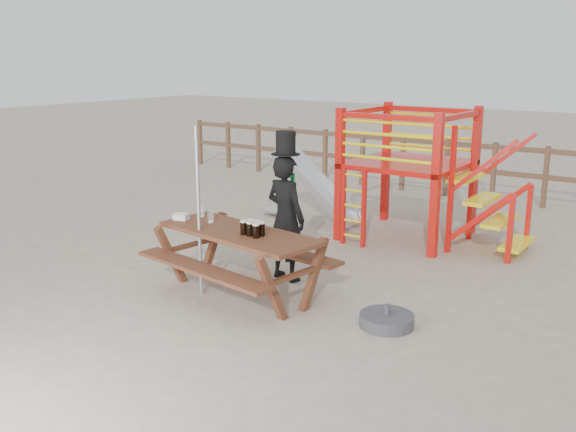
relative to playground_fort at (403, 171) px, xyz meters
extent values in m
plane|color=#B7A48E|center=(-0.12, -3.58, -1.07)|extent=(60.00, 60.00, 0.00)
cube|color=brown|center=(-0.12, 3.42, 0.03)|extent=(15.00, 0.06, 0.10)
cube|color=brown|center=(-0.12, 3.42, -0.47)|extent=(15.00, 0.06, 0.10)
cube|color=brown|center=(-7.62, 3.42, -0.47)|extent=(0.09, 0.09, 1.20)
cube|color=brown|center=(-6.62, 3.42, -0.47)|extent=(0.09, 0.09, 1.20)
cube|color=brown|center=(-5.62, 3.42, -0.47)|extent=(0.09, 0.09, 1.20)
cube|color=brown|center=(-4.62, 3.42, -0.47)|extent=(0.09, 0.09, 1.20)
cube|color=brown|center=(-3.62, 3.42, -0.47)|extent=(0.09, 0.09, 1.20)
cube|color=brown|center=(-2.62, 3.42, -0.47)|extent=(0.09, 0.09, 1.20)
cube|color=brown|center=(-1.62, 3.42, -0.47)|extent=(0.09, 0.09, 1.20)
cube|color=brown|center=(-0.62, 3.42, -0.47)|extent=(0.09, 0.09, 1.20)
cube|color=brown|center=(0.38, 3.42, -0.47)|extent=(0.09, 0.09, 1.20)
cube|color=brown|center=(1.38, 3.42, -0.47)|extent=(0.09, 0.09, 1.20)
cube|color=red|center=(-0.72, -0.78, -0.02)|extent=(0.12, 0.12, 2.10)
cube|color=red|center=(0.88, -0.78, -0.02)|extent=(0.12, 0.12, 2.10)
cube|color=red|center=(-0.72, 0.82, -0.02)|extent=(0.12, 0.12, 2.10)
cube|color=red|center=(0.88, 0.82, -0.02)|extent=(0.12, 0.12, 2.10)
cube|color=red|center=(0.08, 0.02, 0.13)|extent=(1.72, 1.72, 0.08)
cube|color=red|center=(0.08, -0.78, 0.93)|extent=(1.60, 0.08, 0.08)
cube|color=red|center=(0.08, 0.82, 0.93)|extent=(1.60, 0.08, 0.08)
cube|color=red|center=(-0.72, 0.02, 0.93)|extent=(0.08, 1.60, 0.08)
cube|color=red|center=(0.88, 0.02, 0.93)|extent=(0.08, 1.60, 0.08)
cylinder|color=yellow|center=(0.08, -0.78, 0.31)|extent=(1.50, 0.05, 0.05)
cylinder|color=yellow|center=(0.08, 0.82, 0.31)|extent=(1.50, 0.05, 0.05)
cylinder|color=yellow|center=(0.08, -0.78, 0.49)|extent=(1.50, 0.05, 0.05)
cylinder|color=yellow|center=(0.08, 0.82, 0.49)|extent=(1.50, 0.05, 0.05)
cylinder|color=yellow|center=(0.08, -0.78, 0.67)|extent=(1.50, 0.05, 0.05)
cylinder|color=yellow|center=(0.08, 0.82, 0.67)|extent=(1.50, 0.05, 0.05)
cylinder|color=yellow|center=(0.08, -0.78, 0.85)|extent=(1.50, 0.05, 0.05)
cylinder|color=yellow|center=(0.08, 0.82, 0.85)|extent=(1.50, 0.05, 0.05)
cube|color=red|center=(-0.55, -0.93, -0.47)|extent=(0.06, 0.06, 1.20)
cube|color=red|center=(-0.19, -0.93, -0.47)|extent=(0.06, 0.06, 1.20)
cylinder|color=yellow|center=(-0.37, -0.93, -0.92)|extent=(0.36, 0.04, 0.04)
cylinder|color=yellow|center=(-0.37, -0.93, -0.68)|extent=(0.36, 0.04, 0.04)
cylinder|color=yellow|center=(-0.37, -0.93, -0.44)|extent=(0.36, 0.04, 0.04)
cylinder|color=yellow|center=(-0.37, -0.93, -0.20)|extent=(0.36, 0.04, 0.04)
cylinder|color=yellow|center=(-0.37, -0.93, 0.04)|extent=(0.36, 0.04, 0.04)
cube|color=yellow|center=(1.03, 0.02, 0.01)|extent=(0.30, 0.90, 0.06)
cube|color=yellow|center=(1.31, 0.02, -0.29)|extent=(0.30, 0.90, 0.06)
cube|color=yellow|center=(1.59, 0.02, -0.59)|extent=(0.30, 0.90, 0.06)
cube|color=yellow|center=(1.87, 0.02, -0.89)|extent=(0.30, 0.90, 0.06)
cube|color=red|center=(1.43, -0.43, -0.47)|extent=(0.95, 0.08, 0.86)
cube|color=red|center=(1.43, 0.47, -0.47)|extent=(0.95, 0.08, 0.86)
cube|color=silver|center=(-1.62, 0.02, -0.45)|extent=(1.53, 0.55, 1.21)
cube|color=silver|center=(-1.62, -0.25, -0.41)|extent=(1.58, 0.04, 1.28)
cube|color=silver|center=(-1.62, 0.29, -0.41)|extent=(1.58, 0.04, 1.28)
cube|color=silver|center=(-2.52, 0.02, -0.97)|extent=(0.35, 0.55, 0.05)
cube|color=brown|center=(-0.44, -3.61, -0.28)|extent=(2.21, 1.08, 0.05)
cube|color=brown|center=(-0.52, -4.19, -0.59)|extent=(2.14, 0.58, 0.04)
cube|color=brown|center=(-0.36, -3.03, -0.59)|extent=(2.14, 0.58, 0.04)
cube|color=brown|center=(-1.34, -3.49, -0.69)|extent=(0.26, 1.27, 0.76)
cube|color=brown|center=(0.45, -3.73, -0.69)|extent=(0.26, 1.27, 0.76)
imported|color=black|center=(-0.33, -2.79, -0.24)|extent=(0.65, 0.48, 1.66)
cube|color=#0E9F3E|center=(-0.31, -2.66, -0.04)|extent=(0.07, 0.03, 0.39)
cylinder|color=black|center=(-0.33, -2.79, 0.59)|extent=(0.38, 0.38, 0.01)
cylinder|color=black|center=(-0.33, -2.79, 0.74)|extent=(0.25, 0.25, 0.29)
cube|color=white|center=(-0.31, -2.66, 0.84)|extent=(0.13, 0.02, 0.03)
cylinder|color=#B2B2B7|center=(-0.85, -3.86, -0.03)|extent=(0.05, 0.05, 2.08)
cylinder|color=#3D3E43|center=(1.47, -3.41, -1.00)|extent=(0.60, 0.60, 0.14)
cylinder|color=#3D3E43|center=(1.47, -3.41, -0.88)|extent=(0.07, 0.07, 0.11)
cube|color=white|center=(-1.40, -3.61, -0.21)|extent=(0.21, 0.19, 0.08)
cylinder|color=black|center=(-0.29, -3.70, -0.17)|extent=(0.08, 0.08, 0.15)
cylinder|color=beige|center=(-0.29, -3.70, -0.09)|extent=(0.08, 0.08, 0.02)
cylinder|color=black|center=(-0.19, -3.70, -0.17)|extent=(0.08, 0.08, 0.15)
cylinder|color=beige|center=(-0.19, -3.70, -0.09)|extent=(0.08, 0.08, 0.02)
cylinder|color=black|center=(-0.08, -3.73, -0.17)|extent=(0.08, 0.08, 0.15)
cylinder|color=beige|center=(-0.08, -3.73, -0.09)|extent=(0.08, 0.08, 0.02)
cylinder|color=black|center=(-0.27, -3.61, -0.17)|extent=(0.08, 0.08, 0.15)
cylinder|color=beige|center=(-0.27, -3.61, -0.09)|extent=(0.08, 0.08, 0.02)
cylinder|color=black|center=(-0.18, -3.61, -0.17)|extent=(0.08, 0.08, 0.15)
cylinder|color=beige|center=(-0.18, -3.61, -0.09)|extent=(0.08, 0.08, 0.02)
cylinder|color=black|center=(-0.08, -3.63, -0.17)|extent=(0.08, 0.08, 0.15)
cylinder|color=beige|center=(-0.08, -3.63, -0.09)|extent=(0.08, 0.08, 0.02)
cylinder|color=silver|center=(-0.98, -3.51, -0.17)|extent=(0.08, 0.08, 0.15)
cylinder|color=beige|center=(-0.98, -3.51, -0.24)|extent=(0.07, 0.07, 0.02)
cylinder|color=silver|center=(-1.29, -3.35, -0.17)|extent=(0.08, 0.08, 0.15)
cylinder|color=beige|center=(-1.29, -3.35, -0.24)|extent=(0.07, 0.07, 0.02)
camera|label=1|loc=(4.36, -9.34, 1.80)|focal=40.00mm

